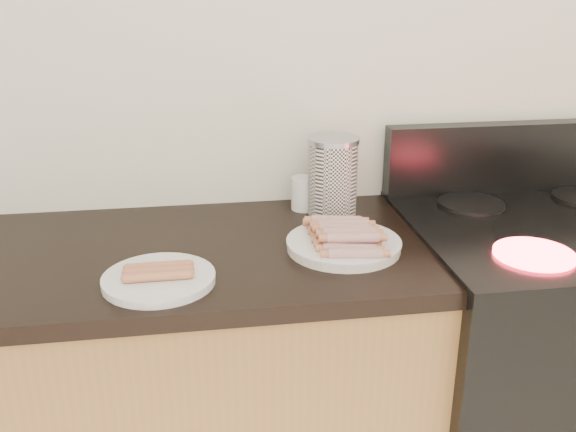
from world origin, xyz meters
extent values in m
cube|color=silver|center=(0.00, 2.00, 1.30)|extent=(4.00, 0.04, 2.60)
cube|color=black|center=(0.78, 1.68, 0.45)|extent=(0.76, 0.65, 0.90)
cube|color=black|center=(0.78, 1.68, 0.91)|extent=(0.76, 0.65, 0.01)
cube|color=black|center=(0.78, 1.96, 1.01)|extent=(0.76, 0.06, 0.20)
cylinder|color=#FF1E2D|center=(0.61, 1.51, 0.92)|extent=(0.18, 0.18, 0.01)
cylinder|color=black|center=(0.61, 1.84, 0.92)|extent=(0.18, 0.18, 0.01)
cylinder|color=silver|center=(0.20, 1.63, 0.91)|extent=(0.35, 0.35, 0.02)
cylinder|color=white|center=(-0.22, 1.52, 0.91)|extent=(0.24, 0.24, 0.02)
cylinder|color=maroon|center=(0.20, 1.54, 0.93)|extent=(0.12, 0.05, 0.03)
cylinder|color=maroon|center=(0.20, 1.56, 0.93)|extent=(0.12, 0.05, 0.03)
cylinder|color=maroon|center=(0.20, 1.59, 0.93)|extent=(0.12, 0.05, 0.03)
cylinder|color=maroon|center=(0.20, 1.62, 0.93)|extent=(0.12, 0.05, 0.03)
cylinder|color=maroon|center=(0.20, 1.65, 0.93)|extent=(0.12, 0.05, 0.03)
cylinder|color=maroon|center=(0.20, 1.67, 0.93)|extent=(0.12, 0.05, 0.03)
cylinder|color=maroon|center=(0.20, 1.70, 0.93)|extent=(0.12, 0.05, 0.03)
cylinder|color=maroon|center=(0.20, 1.73, 0.93)|extent=(0.12, 0.05, 0.03)
cylinder|color=maroon|center=(0.20, 1.58, 0.95)|extent=(0.12, 0.05, 0.03)
cylinder|color=maroon|center=(0.20, 1.60, 0.95)|extent=(0.12, 0.05, 0.03)
cylinder|color=maroon|center=(0.20, 1.63, 0.95)|extent=(0.12, 0.05, 0.03)
cylinder|color=maroon|center=(0.20, 1.66, 0.95)|extent=(0.12, 0.05, 0.03)
cylinder|color=maroon|center=(0.20, 1.69, 0.95)|extent=(0.12, 0.05, 0.03)
cylinder|color=#CA743B|center=(-0.22, 1.50, 0.93)|extent=(0.13, 0.02, 0.02)
cylinder|color=#CA743B|center=(-0.22, 1.52, 0.93)|extent=(0.13, 0.02, 0.02)
cylinder|color=#CA743B|center=(-0.22, 1.55, 0.93)|extent=(0.13, 0.02, 0.02)
cylinder|color=white|center=(0.23, 1.87, 1.00)|extent=(0.13, 0.13, 0.20)
cylinder|color=silver|center=(0.23, 1.87, 1.10)|extent=(0.13, 0.13, 0.01)
cylinder|color=white|center=(0.16, 1.92, 0.94)|extent=(0.09, 0.09, 0.09)
camera|label=1|loc=(-0.14, 0.29, 1.51)|focal=40.00mm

